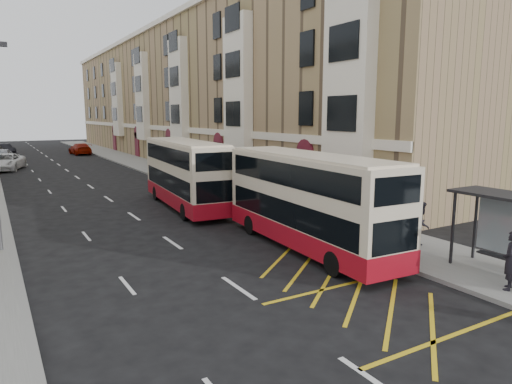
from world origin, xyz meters
TOP-DOWN VIEW (x-y plane):
  - ground at (0.00, 0.00)m, footprint 200.00×200.00m
  - pavement_right at (8.00, 30.00)m, footprint 4.00×120.00m
  - kerb_right at (6.00, 30.00)m, footprint 0.25×120.00m
  - kerb_left at (-6.00, 30.00)m, footprint 0.25×120.00m
  - road_markings at (0.00, 45.00)m, footprint 10.00×110.00m
  - terrace_right at (14.88, 45.38)m, footprint 10.75×79.00m
  - guard_railing at (6.25, 5.75)m, footprint 0.06×6.56m
  - double_decker_front at (4.46, 6.37)m, footprint 2.72×9.88m
  - double_decker_rear at (3.32, 16.78)m, footprint 3.10×10.06m
  - pedestrian_near at (6.92, -0.61)m, footprint 0.80×0.70m
  - pedestrian_mid at (8.28, 3.89)m, footprint 1.14×1.06m
  - pedestrian_far at (6.94, 4.04)m, footprint 1.02×0.97m
  - white_van at (-5.20, 43.06)m, footprint 4.29×6.42m
  - car_silver at (-5.20, 52.34)m, footprint 2.60×4.84m
  - car_dark at (-4.57, 65.00)m, footprint 2.77×4.47m
  - car_red at (4.38, 58.46)m, footprint 2.52×5.51m

SIDE VIEW (x-z plane):
  - ground at x=0.00m, z-range 0.00..0.00m
  - road_markings at x=0.00m, z-range 0.00..0.01m
  - pavement_right at x=8.00m, z-range 0.00..0.15m
  - kerb_right at x=6.00m, z-range 0.00..0.15m
  - kerb_left at x=-6.00m, z-range 0.00..0.15m
  - car_dark at x=-4.57m, z-range 0.00..1.39m
  - car_red at x=4.38m, z-range 0.00..1.56m
  - car_silver at x=-5.20m, z-range 0.00..1.56m
  - white_van at x=-5.20m, z-range 0.00..1.64m
  - guard_railing at x=6.25m, z-range 0.35..1.36m
  - pedestrian_far at x=6.94m, z-range 0.15..1.85m
  - pedestrian_near at x=6.92m, z-range 0.15..1.98m
  - pedestrian_mid at x=8.28m, z-range 0.15..2.03m
  - double_decker_front at x=4.46m, z-range 0.04..3.94m
  - double_decker_rear at x=3.32m, z-range 0.04..3.99m
  - terrace_right at x=14.88m, z-range -0.10..15.15m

